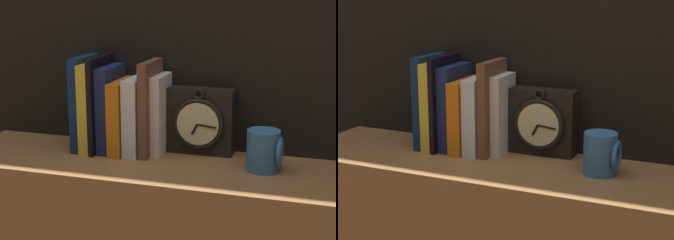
% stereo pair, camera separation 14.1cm
% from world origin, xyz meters
% --- Properties ---
extents(clock, '(0.18, 0.07, 0.19)m').
position_xyz_m(clock, '(0.06, 0.12, 0.85)').
color(clock, black).
rests_on(clock, bookshelf).
extents(book_slot0_navy, '(0.03, 0.15, 0.26)m').
position_xyz_m(book_slot0_navy, '(-0.26, 0.07, 0.88)').
color(book_slot0_navy, navy).
rests_on(book_slot0_navy, bookshelf).
extents(book_slot1_yellow, '(0.03, 0.16, 0.24)m').
position_xyz_m(book_slot1_yellow, '(-0.24, 0.07, 0.88)').
color(book_slot1_yellow, yellow).
rests_on(book_slot1_yellow, bookshelf).
extents(book_slot2_black, '(0.01, 0.16, 0.26)m').
position_xyz_m(book_slot2_black, '(-0.21, 0.07, 0.89)').
color(book_slot2_black, black).
rests_on(book_slot2_black, bookshelf).
extents(book_slot3_navy, '(0.04, 0.14, 0.23)m').
position_xyz_m(book_slot3_navy, '(-0.19, 0.08, 0.87)').
color(book_slot3_navy, navy).
rests_on(book_slot3_navy, bookshelf).
extents(book_slot4_orange, '(0.04, 0.16, 0.20)m').
position_xyz_m(book_slot4_orange, '(-0.15, 0.07, 0.86)').
color(book_slot4_orange, orange).
rests_on(book_slot4_orange, bookshelf).
extents(book_slot5_white, '(0.04, 0.15, 0.21)m').
position_xyz_m(book_slot5_white, '(-0.11, 0.07, 0.86)').
color(book_slot5_white, silver).
rests_on(book_slot5_white, bookshelf).
extents(book_slot6_brown, '(0.02, 0.14, 0.25)m').
position_xyz_m(book_slot6_brown, '(-0.07, 0.08, 0.88)').
color(book_slot6_brown, brown).
rests_on(book_slot6_brown, bookshelf).
extents(book_slot7_white, '(0.03, 0.12, 0.21)m').
position_xyz_m(book_slot7_white, '(-0.05, 0.09, 0.86)').
color(book_slot7_white, white).
rests_on(book_slot7_white, bookshelf).
extents(mug, '(0.09, 0.08, 0.10)m').
position_xyz_m(mug, '(0.24, 0.02, 0.81)').
color(mug, teal).
rests_on(mug, bookshelf).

